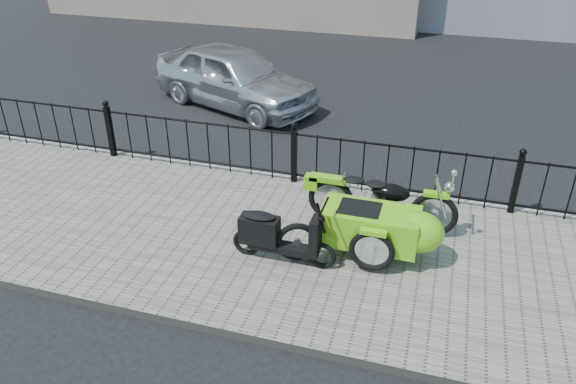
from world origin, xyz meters
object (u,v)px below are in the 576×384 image
(motorcycle_sidecar, at_px, (384,222))
(scooter, at_px, (276,236))
(spare_tire, at_px, (297,242))
(sedan_car, at_px, (234,77))

(motorcycle_sidecar, relative_size, scooter, 1.57)
(spare_tire, xyz_separation_m, sedan_car, (-3.06, 5.53, 0.28))
(scooter, bearing_deg, sedan_car, 116.46)
(motorcycle_sidecar, relative_size, spare_tire, 3.91)
(scooter, height_order, sedan_car, sedan_car)
(motorcycle_sidecar, xyz_separation_m, scooter, (-1.34, -0.60, -0.09))
(motorcycle_sidecar, bearing_deg, spare_tire, -153.65)
(scooter, relative_size, spare_tire, 2.49)
(spare_tire, height_order, sedan_car, sedan_car)
(motorcycle_sidecar, distance_m, sedan_car, 6.49)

